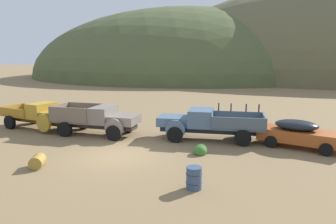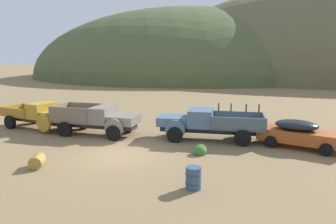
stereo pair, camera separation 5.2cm
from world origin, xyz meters
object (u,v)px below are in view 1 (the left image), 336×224
(truck_chalk_blue, at_px, (203,123))
(oil_drum_by_truck, at_px, (194,178))
(truck_primer_gray, at_px, (102,120))
(car_oxide_orange, at_px, (304,134))
(truck_mustard, at_px, (41,115))
(oil_drum_tipped, at_px, (37,161))

(truck_chalk_blue, bearing_deg, oil_drum_by_truck, 93.03)
(truck_primer_gray, height_order, car_oxide_orange, truck_primer_gray)
(truck_mustard, relative_size, truck_primer_gray, 1.03)
(car_oxide_orange, bearing_deg, oil_drum_by_truck, -107.39)
(truck_mustard, xyz_separation_m, car_oxide_orange, (17.27, 0.02, -0.18))
(truck_primer_gray, height_order, oil_drum_by_truck, truck_primer_gray)
(truck_mustard, height_order, oil_drum_tipped, truck_mustard)
(car_oxide_orange, height_order, oil_drum_by_truck, car_oxide_orange)
(truck_chalk_blue, distance_m, car_oxide_orange, 5.81)
(car_oxide_orange, bearing_deg, oil_drum_tipped, -134.15)
(truck_mustard, xyz_separation_m, oil_drum_tipped, (4.91, -6.72, -0.70))
(truck_primer_gray, relative_size, oil_drum_tipped, 5.75)
(oil_drum_tipped, bearing_deg, truck_primer_gray, 90.21)
(car_oxide_orange, distance_m, oil_drum_by_truck, 8.61)
(car_oxide_orange, height_order, oil_drum_tipped, car_oxide_orange)
(car_oxide_orange, xyz_separation_m, oil_drum_by_truck, (-4.89, -7.07, -0.37))
(truck_mustard, xyz_separation_m, oil_drum_by_truck, (12.38, -7.06, -0.55))
(truck_primer_gray, height_order, oil_drum_tipped, truck_primer_gray)
(truck_mustard, height_order, truck_chalk_blue, truck_chalk_blue)
(truck_mustard, distance_m, truck_chalk_blue, 11.49)
(truck_mustard, bearing_deg, oil_drum_tipped, -41.77)
(truck_primer_gray, bearing_deg, oil_drum_tipped, -89.20)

